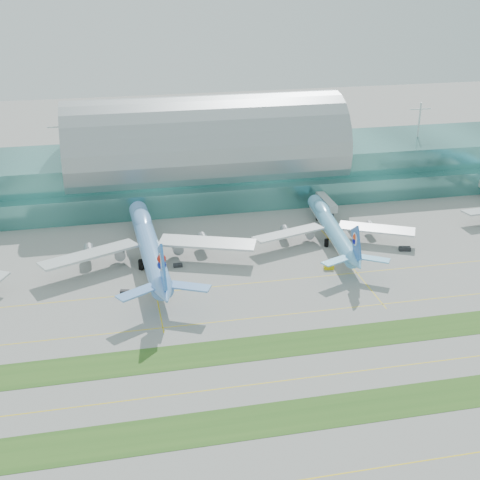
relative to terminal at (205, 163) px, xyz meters
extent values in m
plane|color=gray|center=(-0.01, -128.79, -14.23)|extent=(700.00, 700.00, 0.00)
cube|color=#3D7A75|center=(-0.01, 1.21, -4.23)|extent=(340.00, 42.00, 20.00)
cube|color=#3D7A75|center=(-0.01, -22.79, -9.23)|extent=(340.00, 8.00, 10.00)
ellipsoid|color=#9EA5A8|center=(-0.01, 1.21, 5.77)|extent=(340.00, 46.20, 16.17)
cylinder|color=white|center=(-0.01, 1.21, 13.77)|extent=(0.80, 0.80, 16.00)
cube|color=#B2B7B7|center=(-31.01, -33.79, -8.73)|extent=(3.50, 22.00, 3.00)
cylinder|color=black|center=(-31.01, -43.79, -12.23)|extent=(1.00, 1.00, 4.00)
cube|color=#B2B7B7|center=(43.99, -33.79, -8.73)|extent=(3.50, 22.00, 3.00)
cylinder|color=black|center=(43.99, -43.79, -12.23)|extent=(1.00, 1.00, 4.00)
cube|color=#2D591E|center=(-0.01, -156.79, -14.19)|extent=(420.00, 12.00, 0.08)
cube|color=#2D591E|center=(-0.01, -126.79, -14.19)|extent=(420.00, 12.00, 0.08)
cube|color=yellow|center=(-0.01, -176.79, -14.22)|extent=(420.00, 0.35, 0.01)
cube|color=yellow|center=(-0.01, -142.79, -14.22)|extent=(420.00, 0.35, 0.01)
cube|color=yellow|center=(-0.01, -110.79, -14.22)|extent=(420.00, 0.35, 0.01)
cube|color=yellow|center=(-0.01, -88.79, -14.22)|extent=(420.00, 0.35, 0.01)
cylinder|color=#6AA2EB|center=(-30.57, -66.33, -7.40)|extent=(9.47, 69.57, 6.94)
ellipsoid|color=#6AA2EB|center=(-31.28, -46.92, -5.50)|extent=(7.36, 21.31, 4.94)
cone|color=#6AA2EB|center=(-31.94, -28.99, -7.40)|extent=(7.14, 5.84, 6.94)
cone|color=#6AA2EB|center=(-29.14, -105.46, -6.06)|extent=(6.95, 10.30, 6.59)
cube|color=silver|center=(-50.61, -69.30, -7.85)|extent=(34.07, 21.39, 1.37)
cylinder|color=#96999E|center=(-45.80, -63.08, -10.20)|extent=(4.03, 6.29, 3.80)
cube|color=silver|center=(-10.37, -67.83, -7.85)|extent=(34.42, 19.34, 1.37)
cylinder|color=#96999E|center=(-15.62, -61.97, -10.20)|extent=(4.03, 6.29, 3.80)
cube|color=blue|center=(-29.22, -103.22, 0.99)|extent=(1.21, 14.72, 16.13)
cylinder|color=white|center=(-29.26, -102.10, 2.66)|extent=(1.20, 5.40, 5.37)
cylinder|color=black|center=(-31.54, -39.99, -12.55)|extent=(2.01, 2.01, 3.36)
cylinder|color=black|center=(-33.76, -70.92, -12.55)|extent=(2.01, 2.01, 3.36)
cylinder|color=black|center=(-27.06, -70.68, -12.55)|extent=(2.01, 2.01, 3.36)
cylinder|color=#67B5E3|center=(37.11, -62.42, -8.62)|extent=(10.45, 57.28, 5.70)
ellipsoid|color=#67B5E3|center=(38.44, -46.52, -7.05)|extent=(6.85, 17.72, 4.06)
cone|color=#67B5E3|center=(39.67, -31.82, -8.62)|extent=(6.07, 5.06, 5.70)
cone|color=#67B5E3|center=(34.41, -94.49, -7.52)|extent=(6.09, 8.70, 5.42)
cube|color=white|center=(20.46, -62.87, -8.99)|extent=(28.40, 14.77, 1.12)
cylinder|color=#95979D|center=(25.00, -58.27, -10.92)|extent=(3.54, 5.30, 3.13)
cube|color=white|center=(53.44, -65.64, -8.99)|extent=(27.74, 18.62, 1.12)
cylinder|color=#95979D|center=(49.74, -60.35, -10.92)|extent=(3.54, 5.30, 3.13)
cube|color=blue|center=(34.57, -92.66, -1.72)|extent=(1.56, 12.09, 13.25)
cylinder|color=white|center=(34.64, -91.74, -0.34)|extent=(1.19, 4.47, 4.41)
cylinder|color=black|center=(38.92, -40.84, -12.85)|extent=(1.65, 1.65, 2.76)
cylinder|color=black|center=(34.05, -65.86, -12.85)|extent=(1.65, 1.65, 2.76)
cylinder|color=black|center=(39.55, -66.32, -12.85)|extent=(1.65, 1.65, 2.76)
cube|color=black|center=(-40.28, -88.09, -13.50)|extent=(3.07, 2.13, 1.45)
cube|color=black|center=(-21.40, -71.82, -13.62)|extent=(3.11, 1.50, 1.22)
cube|color=yellow|center=(28.83, -83.93, -13.45)|extent=(3.64, 2.61, 1.55)
cube|color=black|center=(60.58, -75.37, -13.49)|extent=(4.43, 2.75, 1.47)
camera|label=1|loc=(-42.99, -277.95, 86.54)|focal=50.00mm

